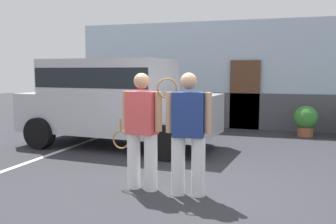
% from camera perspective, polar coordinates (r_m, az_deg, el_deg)
% --- Properties ---
extents(ground_plane, '(40.00, 40.00, 0.00)m').
position_cam_1_polar(ground_plane, '(5.72, 1.55, -11.97)').
color(ground_plane, '#2D2D33').
extents(parking_stripe_0, '(0.12, 4.40, 0.01)m').
position_cam_1_polar(parking_stripe_0, '(8.44, -17.69, -6.25)').
color(parking_stripe_0, silver).
rests_on(parking_stripe_0, ground_plane).
extents(house_frontage, '(10.41, 0.40, 3.32)m').
position_cam_1_polar(house_frontage, '(12.00, 10.38, 5.06)').
color(house_frontage, silver).
rests_on(house_frontage, ground_plane).
extents(parked_suv, '(4.73, 2.45, 2.05)m').
position_cam_1_polar(parked_suv, '(9.04, -8.00, 2.11)').
color(parked_suv, '#B7B7BC').
rests_on(parked_suv, ground_plane).
extents(tennis_player_man, '(0.90, 0.32, 1.75)m').
position_cam_1_polar(tennis_player_man, '(5.67, -3.98, -2.71)').
color(tennis_player_man, white).
rests_on(tennis_player_man, ground_plane).
extents(tennis_player_woman, '(0.78, 0.32, 1.76)m').
position_cam_1_polar(tennis_player_woman, '(5.38, 3.04, -3.04)').
color(tennis_player_woman, white).
rests_on(tennis_player_woman, ground_plane).
extents(potted_plant_by_porch, '(0.63, 0.63, 0.84)m').
position_cam_1_polar(potted_plant_by_porch, '(10.96, 20.01, -1.06)').
color(potted_plant_by_porch, '#9E5638').
rests_on(potted_plant_by_porch, ground_plane).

